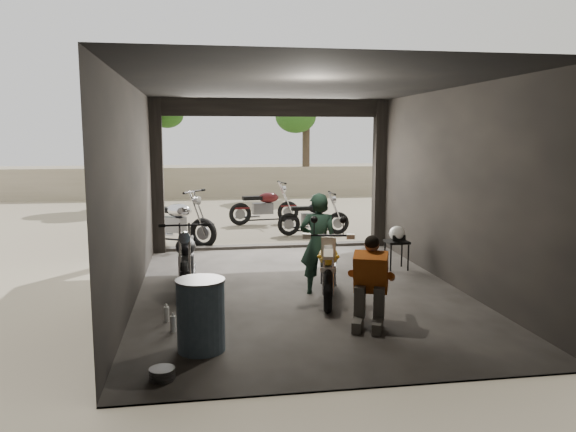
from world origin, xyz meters
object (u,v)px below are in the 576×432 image
object	(u,v)px
outside_bike_b	(264,203)
mechanic	(370,284)
main_bike	(328,264)
outside_bike_c	(314,214)
left_bike	(186,254)
outside_bike_a	(174,218)
helmet	(397,233)
sign_post	(393,170)
oil_drum	(201,316)
rider	(318,244)
stool	(397,245)

from	to	relation	value
outside_bike_b	mechanic	size ratio (longest dim) A/B	1.54
main_bike	outside_bike_c	distance (m)	5.56
main_bike	left_bike	size ratio (longest dim) A/B	0.98
outside_bike_a	outside_bike_b	xyz separation A→B (m)	(2.35, 2.74, -0.05)
mechanic	helmet	bearing A→B (deg)	86.58
main_bike	outside_bike_b	xyz separation A→B (m)	(-0.08, 7.37, 0.04)
mechanic	sign_post	xyz separation A→B (m)	(2.36, 5.83, 1.10)
outside_bike_a	sign_post	world-z (taller)	sign_post
mechanic	oil_drum	distance (m)	2.20
outside_bike_c	sign_post	distance (m)	2.23
mechanic	helmet	world-z (taller)	mechanic
rider	helmet	world-z (taller)	rider
left_bike	stool	size ratio (longest dim) A/B	3.08
stool	rider	bearing A→B (deg)	-142.29
rider	helmet	size ratio (longest dim) A/B	5.28
stool	sign_post	bearing A→B (deg)	72.21
outside_bike_b	rider	xyz separation A→B (m)	(-0.00, -7.08, 0.21)
outside_bike_a	helmet	world-z (taller)	outside_bike_a
sign_post	helmet	bearing A→B (deg)	-90.84
rider	stool	bearing A→B (deg)	-123.66
outside_bike_b	outside_bike_c	world-z (taller)	outside_bike_b
main_bike	mechanic	world-z (taller)	mechanic
stool	helmet	size ratio (longest dim) A/B	1.81
left_bike	outside_bike_a	distance (m)	3.68
outside_bike_b	sign_post	size ratio (longest dim) A/B	0.71
left_bike	oil_drum	distance (m)	2.74
rider	outside_bike_a	bearing A→B (deg)	-43.00
outside_bike_b	helmet	world-z (taller)	outside_bike_b
outside_bike_b	mechanic	bearing A→B (deg)	173.84
left_bike	helmet	distance (m)	3.83
outside_bike_c	left_bike	bearing A→B (deg)	146.19
sign_post	rider	bearing A→B (deg)	-105.28
helmet	rider	bearing A→B (deg)	-136.35
oil_drum	outside_bike_c	bearing A→B (deg)	68.84
left_bike	sign_post	world-z (taller)	sign_post
outside_bike_c	oil_drum	xyz separation A→B (m)	(-2.81, -7.25, -0.11)
outside_bike_b	stool	distance (m)	5.98
main_bike	outside_bike_a	distance (m)	5.23
helmet	outside_bike_a	bearing A→B (deg)	149.98
outside_bike_a	mechanic	distance (m)	6.47
mechanic	oil_drum	bearing A→B (deg)	-144.15
mechanic	oil_drum	xyz separation A→B (m)	(-2.13, -0.50, -0.14)
outside_bike_b	oil_drum	distance (m)	9.31
outside_bike_c	stool	distance (m)	3.90
left_bike	helmet	size ratio (longest dim) A/B	5.59
helmet	oil_drum	bearing A→B (deg)	-130.12
helmet	oil_drum	xyz separation A→B (m)	(-3.55, -3.41, -0.26)
left_bike	stool	world-z (taller)	left_bike
helmet	mechanic	bearing A→B (deg)	-109.97
oil_drum	rider	bearing A→B (deg)	48.84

